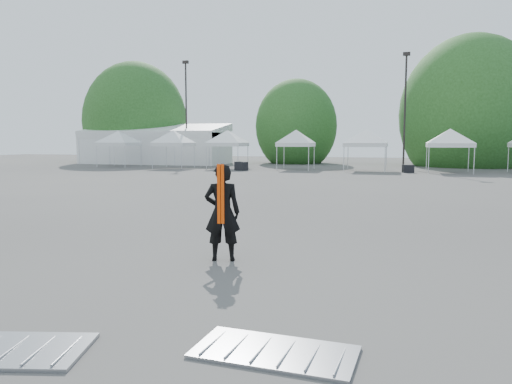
# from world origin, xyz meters

# --- Properties ---
(ground) EXTENTS (120.00, 120.00, 0.00)m
(ground) POSITION_xyz_m (0.00, 0.00, 0.00)
(ground) COLOR #474442
(ground) RESTS_ON ground
(marquee) EXTENTS (15.00, 6.25, 4.23)m
(marquee) POSITION_xyz_m (-22.00, 35.00, 1.97)
(marquee) COLOR white
(marquee) RESTS_ON ground
(light_pole_west) EXTENTS (0.60, 0.25, 10.30)m
(light_pole_west) POSITION_xyz_m (-18.00, 34.00, 5.77)
(light_pole_west) COLOR black
(light_pole_west) RESTS_ON ground
(light_pole_east) EXTENTS (0.60, 0.25, 9.80)m
(light_pole_east) POSITION_xyz_m (3.00, 32.00, 5.52)
(light_pole_east) COLOR black
(light_pole_east) RESTS_ON ground
(tree_far_w) EXTENTS (4.80, 4.80, 7.30)m
(tree_far_w) POSITION_xyz_m (-26.00, 38.00, 4.54)
(tree_far_w) COLOR #382314
(tree_far_w) RESTS_ON ground
(tree_mid_w) EXTENTS (4.16, 4.16, 6.33)m
(tree_mid_w) POSITION_xyz_m (-8.00, 40.00, 3.93)
(tree_mid_w) COLOR #382314
(tree_mid_w) RESTS_ON ground
(tree_mid_e) EXTENTS (5.12, 5.12, 7.79)m
(tree_mid_e) POSITION_xyz_m (9.00, 39.00, 4.84)
(tree_mid_e) COLOR #382314
(tree_mid_e) RESTS_ON ground
(tent_a) EXTENTS (4.38, 4.38, 3.88)m
(tent_a) POSITION_xyz_m (-22.60, 28.86, 3.06)
(tent_a) COLOR silver
(tent_a) RESTS_ON ground
(tent_b) EXTENTS (4.19, 4.19, 3.88)m
(tent_b) POSITION_xyz_m (-16.47, 27.76, 3.06)
(tent_b) COLOR silver
(tent_b) RESTS_ON ground
(tent_c) EXTENTS (4.30, 4.30, 3.88)m
(tent_c) POSITION_xyz_m (-11.80, 28.76, 3.06)
(tent_c) COLOR silver
(tent_c) RESTS_ON ground
(tent_d) EXTENTS (4.03, 4.03, 3.88)m
(tent_d) POSITION_xyz_m (-5.68, 28.63, 3.06)
(tent_d) COLOR silver
(tent_d) RESTS_ON ground
(tent_e) EXTENTS (4.70, 4.70, 3.88)m
(tent_e) POSITION_xyz_m (0.06, 28.45, 3.06)
(tent_e) COLOR silver
(tent_e) RESTS_ON ground
(tent_f) EXTENTS (4.68, 4.68, 3.88)m
(tent_f) POSITION_xyz_m (6.31, 27.97, 3.06)
(tent_f) COLOR silver
(tent_f) RESTS_ON ground
(man) EXTENTS (0.84, 0.67, 2.02)m
(man) POSITION_xyz_m (-0.74, -2.94, 1.01)
(man) COLOR black
(man) RESTS_ON ground
(barrier_mid) EXTENTS (1.94, 1.05, 0.06)m
(barrier_mid) POSITION_xyz_m (1.41, -7.06, 0.03)
(barrier_mid) COLOR gray
(barrier_mid) RESTS_ON ground
(crate_west) EXTENTS (1.10, 0.98, 0.71)m
(crate_west) POSITION_xyz_m (-9.70, 26.15, 0.35)
(crate_west) COLOR black
(crate_west) RESTS_ON ground
(crate_mid) EXTENTS (0.92, 0.81, 0.60)m
(crate_mid) POSITION_xyz_m (3.34, 27.04, 0.30)
(crate_mid) COLOR black
(crate_mid) RESTS_ON ground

